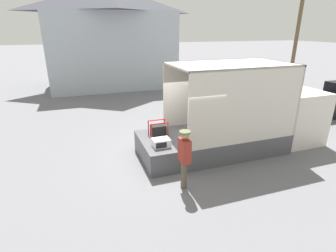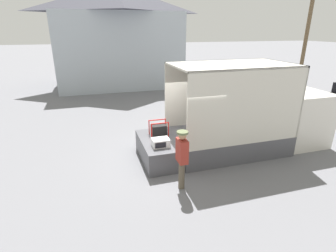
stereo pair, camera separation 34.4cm
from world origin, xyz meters
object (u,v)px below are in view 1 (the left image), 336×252
object	(u,v)px
box_truck	(258,122)
microwave	(161,143)
utility_pole	(296,38)
portable_generator	(159,130)
worker_person	(184,154)

from	to	relation	value
box_truck	microwave	bearing A→B (deg)	-172.67
utility_pole	microwave	bearing A→B (deg)	-146.48
microwave	utility_pole	world-z (taller)	utility_pole
box_truck	utility_pole	size ratio (longest dim) A/B	0.84
box_truck	portable_generator	xyz separation A→B (m)	(-3.99, 0.39, 0.04)
portable_generator	box_truck	bearing A→B (deg)	-5.61
box_truck	utility_pole	world-z (taller)	utility_pole
box_truck	microwave	distance (m)	4.22
worker_person	utility_pole	bearing A→B (deg)	37.83
microwave	worker_person	world-z (taller)	worker_person
portable_generator	microwave	bearing A→B (deg)	-102.29
worker_person	utility_pole	distance (m)	17.24
box_truck	microwave	world-z (taller)	box_truck
microwave	portable_generator	distance (m)	0.95
microwave	worker_person	distance (m)	1.41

